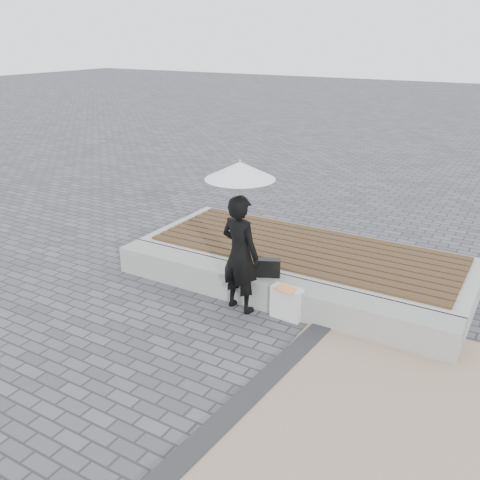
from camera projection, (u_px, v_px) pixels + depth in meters
name	position (u px, v px, depth m)	size (l,w,h in m)	color
ground	(203.00, 362.00, 6.02)	(80.00, 80.00, 0.00)	#525258
edging_band	(237.00, 408.00, 5.26)	(0.25, 5.20, 0.04)	#2C2C2E
seating_ledge	(269.00, 291.00, 7.23)	(5.00, 0.45, 0.40)	gray
timber_platform	(305.00, 261.00, 8.19)	(5.00, 2.00, 0.40)	#AFB0AA
timber_decking	(305.00, 248.00, 8.11)	(4.60, 1.80, 0.04)	#503721
woman	(240.00, 254.00, 6.90)	(0.59, 0.38, 1.61)	black
parasol	(240.00, 170.00, 6.49)	(0.88, 0.88, 1.13)	#A5A5AA
handbag	(267.00, 268.00, 7.17)	(0.36, 0.13, 0.25)	black
canvas_tote	(287.00, 303.00, 6.88)	(0.42, 0.18, 0.44)	beige
magazine	(286.00, 289.00, 6.75)	(0.26, 0.19, 0.01)	#F65838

